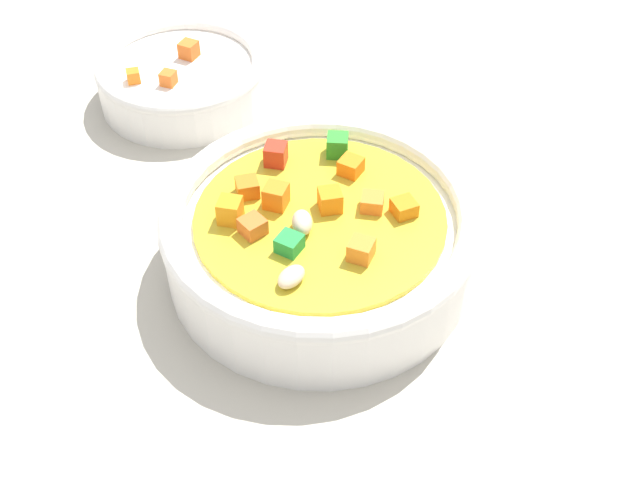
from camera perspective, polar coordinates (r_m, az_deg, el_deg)
The scene contains 3 objects.
ground_plane at distance 54.81cm, azimuth -0.00°, elevation -2.68°, with size 140.00×140.00×2.00cm, color #BAB2A0.
soup_bowl_main at distance 51.96cm, azimuth -0.01°, elevation 0.32°, with size 20.41×20.41×6.32cm.
side_bowl_small at distance 68.90cm, azimuth -9.73°, elevation 11.23°, with size 13.91×13.91×4.52cm.
Camera 1 is at (-24.46, 28.08, 39.22)cm, focal length 45.19 mm.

